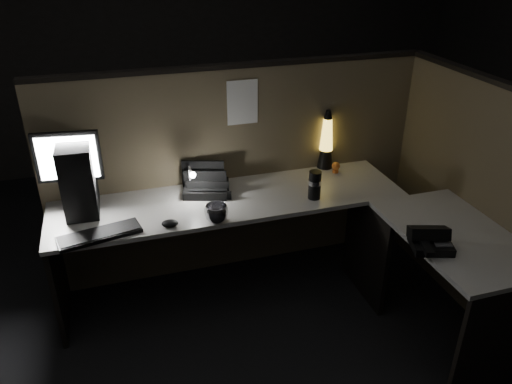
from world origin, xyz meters
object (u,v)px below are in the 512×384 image
object	(u,v)px
pc_tower	(79,175)
monitor	(69,163)
lava_lamp	(326,144)
keyboard	(100,235)
desk_phone	(430,240)

from	to	relation	value
pc_tower	monitor	size ratio (longest dim) A/B	0.89
pc_tower	lava_lamp	world-z (taller)	pc_tower
keyboard	desk_phone	world-z (taller)	desk_phone
keyboard	desk_phone	bearing A→B (deg)	-32.26
keyboard	desk_phone	size ratio (longest dim) A/B	1.80
lava_lamp	keyboard	bearing A→B (deg)	-162.69
pc_tower	desk_phone	bearing A→B (deg)	-28.44
monitor	lava_lamp	size ratio (longest dim) A/B	1.15
keyboard	desk_phone	distance (m)	1.85
pc_tower	monitor	world-z (taller)	monitor
desk_phone	monitor	bearing A→B (deg)	168.27
pc_tower	desk_phone	distance (m)	2.11
keyboard	lava_lamp	size ratio (longest dim) A/B	1.06
keyboard	monitor	bearing A→B (deg)	95.86
keyboard	lava_lamp	distance (m)	1.71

